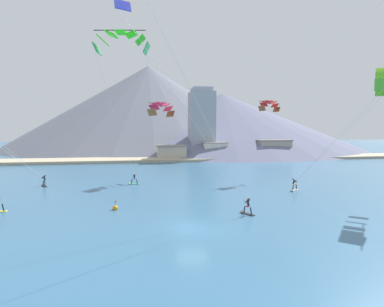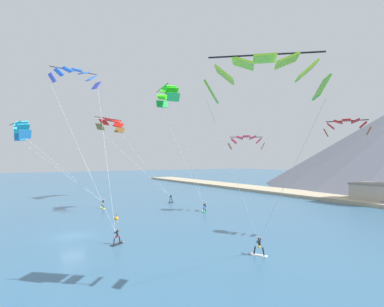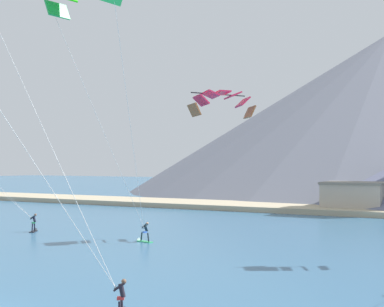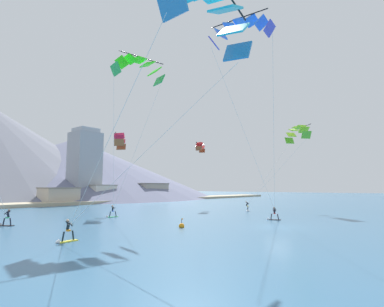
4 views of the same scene
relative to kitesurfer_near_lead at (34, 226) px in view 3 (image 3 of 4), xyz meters
The scene contains 6 objects.
kitesurfer_near_lead is the anchor object (origin of this frame).
kitesurfer_near_trail 12.46m from the kitesurfer_near_lead, ahead, with size 1.79×0.80×1.65m.
kitesurfer_far_left 29.80m from the kitesurfer_near_lead, 38.16° to the right, with size 1.21×1.71×1.65m.
parafoil_kite_distant_high_outer 20.89m from the kitesurfer_near_lead, 14.96° to the left, with size 4.85×5.48×2.26m.
shoreline_strip 37.36m from the kitesurfer_near_lead, 61.78° to the left, with size 180.00×10.00×0.70m, color tan.
shore_building_quay_east 40.94m from the kitesurfer_near_lead, 57.86° to the left, with size 7.74×6.69×3.93m.
Camera 3 is at (18.95, -14.71, 6.28)m, focal length 50.00 mm.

